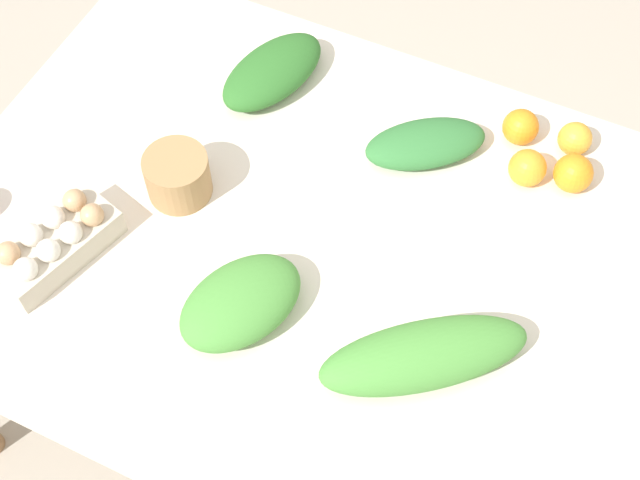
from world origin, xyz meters
The scene contains 12 objects.
ground_plane centered at (0.00, 0.00, 0.00)m, with size 8.00×8.00×0.00m, color #B2A899.
dining_table centered at (0.00, 0.00, 0.65)m, with size 1.49×1.06×0.72m.
egg_carton centered at (-0.44, -0.23, 0.77)m, with size 0.17×0.26×0.09m.
paper_bag centered at (-0.30, 0.00, 0.77)m, with size 0.13×0.13×0.10m, color #A87F51.
greens_bunch_chard centered at (0.27, -0.15, 0.77)m, with size 0.37×0.13×0.09m, color #4C933D.
greens_bunch_dandelion centered at (-0.07, -0.19, 0.77)m, with size 0.24×0.16×0.08m, color #4C933D.
greens_bunch_beet_tops centered at (-0.27, 0.33, 0.76)m, with size 0.26×0.14×0.07m, color #2D6B28.
greens_bunch_scallion centered at (0.10, 0.29, 0.76)m, with size 0.25×0.12×0.07m, color #337538.
orange_0 centered at (0.26, 0.41, 0.76)m, with size 0.07×0.07×0.07m, color orange.
orange_1 centered at (0.39, 0.34, 0.76)m, with size 0.08×0.08×0.08m, color orange.
orange_2 centered at (0.36, 0.43, 0.76)m, with size 0.07×0.07×0.07m, color #F9A833.
orange_3 centered at (0.30, 0.31, 0.76)m, with size 0.07×0.07×0.07m, color orange.
Camera 1 is at (0.38, -0.81, 2.15)m, focal length 50.00 mm.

